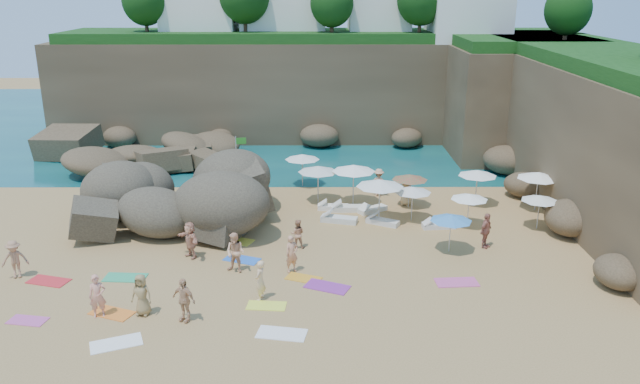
{
  "coord_description": "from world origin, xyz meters",
  "views": [
    {
      "loc": [
        1.9,
        -28.23,
        12.39
      ],
      "look_at": [
        2.0,
        3.0,
        2.0
      ],
      "focal_mm": 35.0,
      "sensor_mm": 36.0,
      "label": 1
    }
  ],
  "objects_px": {
    "person_stand_4": "(406,191)",
    "person_stand_6": "(260,280)",
    "parasol_2": "(354,168)",
    "person_stand_0": "(97,296)",
    "person_stand_5": "(209,188)",
    "rock_outcrop": "(180,225)",
    "parasol_1": "(413,190)",
    "person_stand_1": "(298,234)",
    "parasol_0": "(302,157)",
    "person_stand_3": "(486,231)",
    "flag_pole": "(238,156)",
    "lounger_0": "(339,219)",
    "person_stand_2": "(379,182)"
  },
  "relations": [
    {
      "from": "person_stand_4",
      "to": "person_stand_6",
      "type": "height_order",
      "value": "person_stand_4"
    },
    {
      "from": "person_stand_0",
      "to": "person_stand_4",
      "type": "relative_size",
      "value": 1.01
    },
    {
      "from": "rock_outcrop",
      "to": "lounger_0",
      "type": "height_order",
      "value": "rock_outcrop"
    },
    {
      "from": "person_stand_2",
      "to": "person_stand_6",
      "type": "xyz_separation_m",
      "value": [
        -6.12,
        -13.35,
        -0.0
      ]
    },
    {
      "from": "person_stand_3",
      "to": "person_stand_4",
      "type": "relative_size",
      "value": 1.02
    },
    {
      "from": "flag_pole",
      "to": "person_stand_2",
      "type": "relative_size",
      "value": 2.01
    },
    {
      "from": "parasol_2",
      "to": "parasol_1",
      "type": "bearing_deg",
      "value": -41.17
    },
    {
      "from": "rock_outcrop",
      "to": "person_stand_3",
      "type": "relative_size",
      "value": 4.66
    },
    {
      "from": "parasol_0",
      "to": "person_stand_2",
      "type": "bearing_deg",
      "value": -23.5
    },
    {
      "from": "rock_outcrop",
      "to": "person_stand_2",
      "type": "height_order",
      "value": "person_stand_2"
    },
    {
      "from": "person_stand_2",
      "to": "person_stand_6",
      "type": "relative_size",
      "value": 1.0
    },
    {
      "from": "person_stand_3",
      "to": "person_stand_5",
      "type": "bearing_deg",
      "value": 103.93
    },
    {
      "from": "person_stand_0",
      "to": "person_stand_3",
      "type": "height_order",
      "value": "person_stand_3"
    },
    {
      "from": "person_stand_6",
      "to": "lounger_0",
      "type": "bearing_deg",
      "value": 174.1
    },
    {
      "from": "person_stand_0",
      "to": "person_stand_4",
      "type": "distance_m",
      "value": 18.98
    },
    {
      "from": "person_stand_0",
      "to": "person_stand_5",
      "type": "xyz_separation_m",
      "value": [
        2.03,
        13.82,
        -0.06
      ]
    },
    {
      "from": "parasol_1",
      "to": "person_stand_1",
      "type": "distance_m",
      "value": 7.31
    },
    {
      "from": "flag_pole",
      "to": "person_stand_3",
      "type": "xyz_separation_m",
      "value": [
        13.28,
        -9.19,
        -1.33
      ]
    },
    {
      "from": "parasol_0",
      "to": "person_stand_6",
      "type": "height_order",
      "value": "parasol_0"
    },
    {
      "from": "parasol_2",
      "to": "person_stand_0",
      "type": "height_order",
      "value": "parasol_2"
    },
    {
      "from": "parasol_1",
      "to": "rock_outcrop",
      "type": "bearing_deg",
      "value": -176.7
    },
    {
      "from": "person_stand_3",
      "to": "person_stand_5",
      "type": "distance_m",
      "value": 16.44
    },
    {
      "from": "lounger_0",
      "to": "person_stand_6",
      "type": "relative_size",
      "value": 1.14
    },
    {
      "from": "person_stand_0",
      "to": "person_stand_1",
      "type": "height_order",
      "value": "person_stand_0"
    },
    {
      "from": "lounger_0",
      "to": "person_stand_1",
      "type": "height_order",
      "value": "person_stand_1"
    },
    {
      "from": "person_stand_1",
      "to": "parasol_2",
      "type": "bearing_deg",
      "value": -109.97
    },
    {
      "from": "lounger_0",
      "to": "person_stand_4",
      "type": "relative_size",
      "value": 1.13
    },
    {
      "from": "person_stand_1",
      "to": "person_stand_4",
      "type": "distance_m",
      "value": 8.84
    },
    {
      "from": "parasol_2",
      "to": "person_stand_4",
      "type": "bearing_deg",
      "value": -3.01
    },
    {
      "from": "person_stand_2",
      "to": "person_stand_5",
      "type": "relative_size",
      "value": 1.04
    },
    {
      "from": "rock_outcrop",
      "to": "parasol_2",
      "type": "xyz_separation_m",
      "value": [
        9.59,
        3.43,
        2.23
      ]
    },
    {
      "from": "parasol_0",
      "to": "person_stand_5",
      "type": "xyz_separation_m",
      "value": [
        -5.56,
        -2.99,
        -1.1
      ]
    },
    {
      "from": "flag_pole",
      "to": "person_stand_0",
      "type": "relative_size",
      "value": 1.96
    },
    {
      "from": "rock_outcrop",
      "to": "person_stand_6",
      "type": "bearing_deg",
      "value": -58.6
    },
    {
      "from": "rock_outcrop",
      "to": "parasol_1",
      "type": "bearing_deg",
      "value": 3.3
    },
    {
      "from": "parasol_0",
      "to": "person_stand_0",
      "type": "height_order",
      "value": "parasol_0"
    },
    {
      "from": "rock_outcrop",
      "to": "person_stand_4",
      "type": "bearing_deg",
      "value": 14.43
    },
    {
      "from": "parasol_1",
      "to": "flag_pole",
      "type": "bearing_deg",
      "value": 151.92
    },
    {
      "from": "parasol_1",
      "to": "lounger_0",
      "type": "xyz_separation_m",
      "value": [
        -4.01,
        -0.26,
        -1.63
      ]
    },
    {
      "from": "person_stand_2",
      "to": "person_stand_4",
      "type": "height_order",
      "value": "person_stand_4"
    },
    {
      "from": "lounger_0",
      "to": "flag_pole",
      "type": "bearing_deg",
      "value": 152.15
    },
    {
      "from": "person_stand_6",
      "to": "person_stand_1",
      "type": "bearing_deg",
      "value": -178.47
    },
    {
      "from": "person_stand_5",
      "to": "parasol_0",
      "type": "bearing_deg",
      "value": -1.32
    },
    {
      "from": "parasol_1",
      "to": "person_stand_1",
      "type": "bearing_deg",
      "value": -148.66
    },
    {
      "from": "parasol_0",
      "to": "person_stand_0",
      "type": "relative_size",
      "value": 1.25
    },
    {
      "from": "person_stand_0",
      "to": "person_stand_1",
      "type": "distance_m",
      "value": 10.15
    },
    {
      "from": "parasol_1",
      "to": "lounger_0",
      "type": "height_order",
      "value": "parasol_1"
    },
    {
      "from": "person_stand_2",
      "to": "person_stand_3",
      "type": "distance_m",
      "value": 9.2
    },
    {
      "from": "person_stand_1",
      "to": "person_stand_2",
      "type": "relative_size",
      "value": 0.85
    },
    {
      "from": "parasol_1",
      "to": "person_stand_5",
      "type": "height_order",
      "value": "parasol_1"
    }
  ]
}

